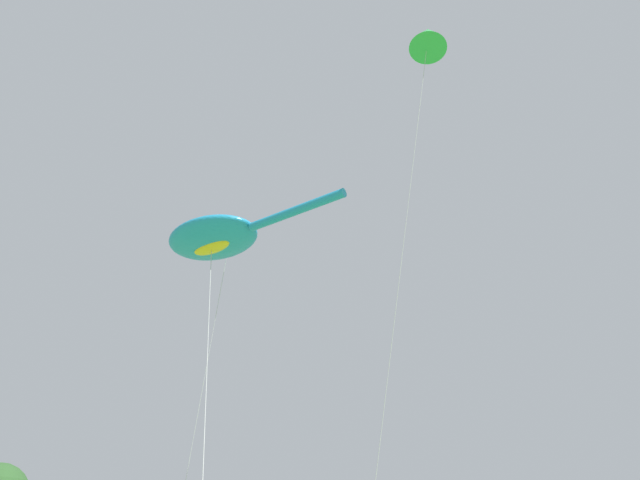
{
  "coord_description": "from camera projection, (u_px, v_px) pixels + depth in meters",
  "views": [
    {
      "loc": [
        -7.44,
        -0.16,
        1.71
      ],
      "look_at": [
        1.09,
        6.85,
        8.36
      ],
      "focal_mm": 31.24,
      "sensor_mm": 36.0,
      "label": 1
    }
  ],
  "objects": [
    {
      "name": "big_show_kite",
      "position": [
        216.0,
        238.0,
        22.09
      ],
      "size": [
        4.78,
        8.22,
        13.67
      ],
      "rotation": [
        0.0,
        0.0,
        1.68
      ],
      "color": "#1E8CBF",
      "rests_on": "ground"
    },
    {
      "name": "small_kite_delta_white",
      "position": [
        229.0,
        245.0,
        23.85
      ],
      "size": [
        0.86,
        1.72,
        14.23
      ],
      "rotation": [
        0.0,
        0.0,
        -2.08
      ],
      "color": "green",
      "rests_on": "ground"
    },
    {
      "name": "small_kite_stunt_black",
      "position": [
        428.0,
        39.0,
        19.46
      ],
      "size": [
        1.6,
        4.18,
        18.48
      ],
      "rotation": [
        0.0,
        0.0,
        -1.68
      ],
      "color": "green",
      "rests_on": "ground"
    }
  ]
}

